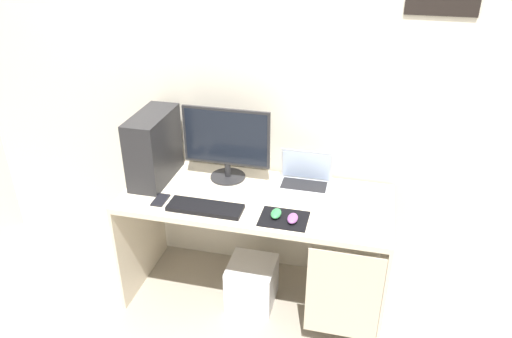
% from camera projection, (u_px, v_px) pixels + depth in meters
% --- Properties ---
extents(ground_plane, '(8.00, 8.00, 0.00)m').
position_uv_depth(ground_plane, '(256.00, 294.00, 3.19)').
color(ground_plane, '#9E9384').
extents(wall_back, '(4.00, 0.05, 2.60)m').
position_uv_depth(wall_back, '(271.00, 85.00, 2.90)').
color(wall_back, beige).
rests_on(wall_back, ground_plane).
extents(desk, '(1.56, 0.66, 0.75)m').
position_uv_depth(desk, '(259.00, 218.00, 2.90)').
color(desk, beige).
rests_on(desk, ground_plane).
extents(pc_tower, '(0.19, 0.43, 0.42)m').
position_uv_depth(pc_tower, '(154.00, 147.00, 2.94)').
color(pc_tower, '#232326').
rests_on(pc_tower, desk).
extents(monitor, '(0.53, 0.22, 0.46)m').
position_uv_depth(monitor, '(226.00, 143.00, 2.92)').
color(monitor, '#232326').
rests_on(monitor, desk).
extents(laptop, '(0.31, 0.22, 0.21)m').
position_uv_depth(laptop, '(305.00, 179.00, 2.93)').
color(laptop, '#B7BCC6').
rests_on(laptop, desk).
extents(keyboard, '(0.42, 0.14, 0.02)m').
position_uv_depth(keyboard, '(205.00, 208.00, 2.71)').
color(keyboard, black).
rests_on(keyboard, desk).
extents(mousepad, '(0.26, 0.20, 0.00)m').
position_uv_depth(mousepad, '(284.00, 219.00, 2.63)').
color(mousepad, black).
rests_on(mousepad, desk).
extents(mouse_left, '(0.06, 0.10, 0.03)m').
position_uv_depth(mouse_left, '(276.00, 214.00, 2.64)').
color(mouse_left, '#338C4C').
rests_on(mouse_left, mousepad).
extents(mouse_right, '(0.06, 0.10, 0.03)m').
position_uv_depth(mouse_right, '(293.00, 218.00, 2.60)').
color(mouse_right, '#8C4C99').
rests_on(mouse_right, mousepad).
extents(cell_phone, '(0.07, 0.13, 0.01)m').
position_uv_depth(cell_phone, '(160.00, 200.00, 2.80)').
color(cell_phone, black).
rests_on(cell_phone, desk).
extents(subwoofer, '(0.29, 0.29, 0.29)m').
position_uv_depth(subwoofer, '(252.00, 282.00, 3.08)').
color(subwoofer, silver).
rests_on(subwoofer, ground_plane).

